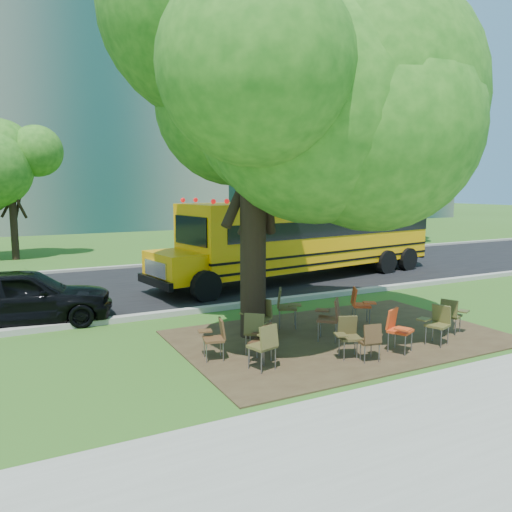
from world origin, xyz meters
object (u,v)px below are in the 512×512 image
chair_5 (397,326)px  chair_1 (257,329)px  chair_8 (216,335)px  chair_11 (331,315)px  chair_3 (348,333)px  chair_7 (451,313)px  chair_2 (263,339)px  chair_4 (371,338)px  chair_12 (359,302)px  black_car (23,296)px  chair_0 (265,342)px  chair_10 (285,304)px  chair_6 (437,321)px  main_tree (253,81)px  chair_9 (260,314)px  school_bus (312,234)px

chair_5 → chair_1: bearing=-49.8°
chair_8 → chair_11: size_ratio=0.87×
chair_3 → chair_7: bearing=-156.6°
chair_2 → chair_4: 2.02m
chair_12 → black_car: bearing=-88.1°
chair_3 → chair_7: 3.03m
chair_11 → chair_0: bearing=155.7°
chair_1 → chair_3: bearing=7.2°
chair_1 → chair_2: bearing=-62.9°
chair_1 → chair_2: (-0.11, -0.46, -0.06)m
chair_0 → chair_11: (2.09, 0.93, 0.04)m
chair_5 → chair_8: 3.60m
chair_4 → chair_12: 2.69m
chair_3 → chair_8: (-2.30, 1.07, -0.00)m
chair_0 → chair_10: (1.72, 2.22, 0.04)m
chair_5 → chair_10: 2.76m
chair_7 → chair_8: chair_7 is taller
chair_1 → chair_6: bearing=23.0°
chair_2 → chair_12: 3.59m
chair_6 → chair_7: 0.94m
chair_4 → chair_6: size_ratio=0.91×
chair_6 → chair_12: bearing=-7.3°
chair_4 → black_car: 8.16m
chair_4 → main_tree: bearing=127.2°
chair_7 → chair_9: (-3.90, 1.76, 0.02)m
chair_6 → chair_9: size_ratio=0.99×
chair_0 → chair_5: bearing=-21.4°
chair_0 → chair_3: size_ratio=1.07×
chair_10 → chair_5: bearing=52.1°
chair_11 → chair_12: 1.60m
chair_0 → chair_8: (-0.56, 0.94, -0.04)m
main_tree → black_car: (-4.45, 3.38, -4.77)m
chair_10 → chair_11: (0.37, -1.29, -0.01)m
chair_8 → chair_10: bearing=-47.4°
school_bus → chair_7: bearing=-108.3°
chair_6 → chair_10: (-2.19, 2.53, 0.06)m
chair_7 → chair_12: 2.07m
chair_1 → chair_12: chair_12 is taller
chair_3 → chair_5: 1.09m
school_bus → chair_9: bearing=-141.2°
school_bus → chair_6: size_ratio=13.60×
school_bus → chair_10: school_bus is taller
chair_4 → chair_7: size_ratio=0.94×
black_car → chair_11: bearing=-117.7°
chair_10 → chair_2: bearing=-11.2°
chair_6 → black_car: black_car is taller
main_tree → chair_5: 5.80m
chair_7 → chair_10: size_ratio=0.87×
chair_11 → chair_7: bearing=-65.8°
chair_3 → chair_8: size_ratio=1.01×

